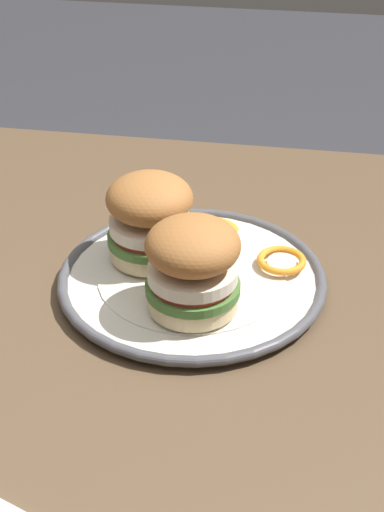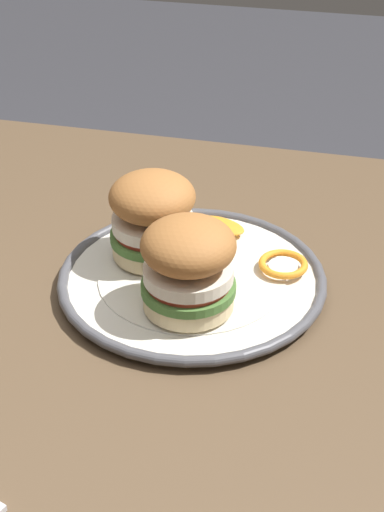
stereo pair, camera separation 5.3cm
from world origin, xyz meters
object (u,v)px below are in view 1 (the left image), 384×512
object	(u,v)px
dinner_plate	(192,279)
sandwich_half_left	(193,265)
dining_table	(147,385)
sandwich_half_right	(150,217)

from	to	relation	value
dinner_plate	sandwich_half_left	bearing A→B (deg)	100.42
dining_table	dinner_plate	size ratio (longest dim) A/B	3.89
dinner_plate	sandwich_half_right	distance (m)	0.08
dining_table	sandwich_half_right	world-z (taller)	sandwich_half_right
sandwich_half_left	sandwich_half_right	xyz separation A→B (m)	(0.06, -0.09, 0.00)
dining_table	dinner_plate	xyz separation A→B (m)	(-0.05, -0.05, 0.12)
dinner_plate	sandwich_half_right	size ratio (longest dim) A/B	2.20
dining_table	dinner_plate	bearing A→B (deg)	-134.93
sandwich_half_left	sandwich_half_right	size ratio (longest dim) A/B	0.99
dining_table	sandwich_half_left	xyz separation A→B (m)	(-0.06, 0.01, 0.18)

